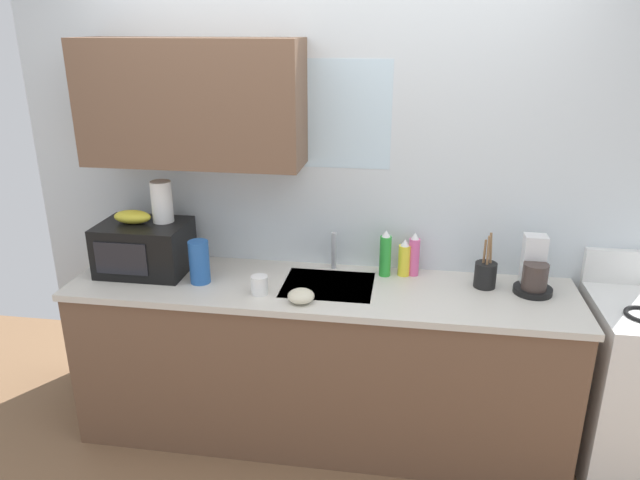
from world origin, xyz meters
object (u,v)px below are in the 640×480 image
(dish_soap_bottle_yellow, at_px, (404,259))
(cereal_canister, at_px, (199,262))
(microwave, at_px, (144,248))
(small_bowl, at_px, (301,296))
(dish_soap_bottle_green, at_px, (385,254))
(coffee_maker, at_px, (534,271))
(banana_bunch, at_px, (132,217))
(paper_towel_roll, at_px, (162,202))
(dish_soap_bottle_pink, at_px, (414,255))
(utensil_crock, at_px, (485,274))
(mug_white, at_px, (260,285))

(dish_soap_bottle_yellow, bearing_deg, cereal_canister, -166.10)
(microwave, relative_size, small_bowl, 3.54)
(dish_soap_bottle_green, bearing_deg, coffee_maker, -6.11)
(banana_bunch, relative_size, cereal_canister, 0.89)
(microwave, xyz_separation_m, cereal_canister, (0.34, -0.10, -0.02))
(paper_towel_roll, relative_size, dish_soap_bottle_green, 0.87)
(dish_soap_bottle_yellow, distance_m, dish_soap_bottle_pink, 0.05)
(utensil_crock, bearing_deg, banana_bunch, -177.83)
(microwave, distance_m, banana_bunch, 0.18)
(coffee_maker, bearing_deg, mug_white, -169.51)
(dish_soap_bottle_yellow, bearing_deg, coffee_maker, -8.75)
(dish_soap_bottle_pink, height_order, mug_white, dish_soap_bottle_pink)
(dish_soap_bottle_yellow, xyz_separation_m, utensil_crock, (0.41, -0.09, -0.02))
(cereal_canister, distance_m, utensil_crock, 1.46)
(paper_towel_roll, xyz_separation_m, utensil_crock, (1.69, 0.02, -0.31))
(dish_soap_bottle_green, distance_m, cereal_canister, 0.97)
(dish_soap_bottle_green, xyz_separation_m, utensil_crock, (0.51, -0.07, -0.05))
(dish_soap_bottle_yellow, distance_m, mug_white, 0.78)
(cereal_canister, height_order, mug_white, cereal_canister)
(microwave, relative_size, banana_bunch, 2.30)
(banana_bunch, distance_m, utensil_crock, 1.86)
(banana_bunch, height_order, mug_white, banana_bunch)
(dish_soap_bottle_yellow, relative_size, dish_soap_bottle_pink, 0.85)
(coffee_maker, bearing_deg, small_bowl, -164.62)
(coffee_maker, distance_m, dish_soap_bottle_yellow, 0.65)
(dish_soap_bottle_green, height_order, mug_white, dish_soap_bottle_green)
(cereal_canister, relative_size, utensil_crock, 0.79)
(banana_bunch, distance_m, dish_soap_bottle_green, 1.35)
(utensil_crock, height_order, small_bowl, utensil_crock)
(paper_towel_roll, distance_m, cereal_canister, 0.39)
(mug_white, xyz_separation_m, small_bowl, (0.22, -0.06, -0.02))
(coffee_maker, bearing_deg, banana_bunch, -178.39)
(dish_soap_bottle_green, relative_size, small_bowl, 1.95)
(banana_bunch, bearing_deg, utensil_crock, 2.17)
(banana_bunch, relative_size, coffee_maker, 0.71)
(paper_towel_roll, bearing_deg, dish_soap_bottle_pink, 5.14)
(microwave, xyz_separation_m, coffee_maker, (2.02, 0.06, -0.03))
(dish_soap_bottle_yellow, bearing_deg, paper_towel_roll, -175.22)
(utensil_crock, bearing_deg, small_bowl, -160.25)
(coffee_maker, bearing_deg, cereal_canister, -174.61)
(cereal_canister, bearing_deg, dish_soap_bottle_pink, 13.91)
(dish_soap_bottle_pink, bearing_deg, dish_soap_bottle_yellow, -165.93)
(paper_towel_roll, bearing_deg, banana_bunch, -161.57)
(banana_bunch, distance_m, paper_towel_roll, 0.18)
(mug_white, bearing_deg, dish_soap_bottle_pink, 25.61)
(microwave, height_order, dish_soap_bottle_green, microwave)
(paper_towel_roll, distance_m, dish_soap_bottle_pink, 1.36)
(banana_bunch, bearing_deg, cereal_canister, -14.38)
(coffee_maker, height_order, cereal_canister, coffee_maker)
(dish_soap_bottle_yellow, bearing_deg, mug_white, -153.63)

